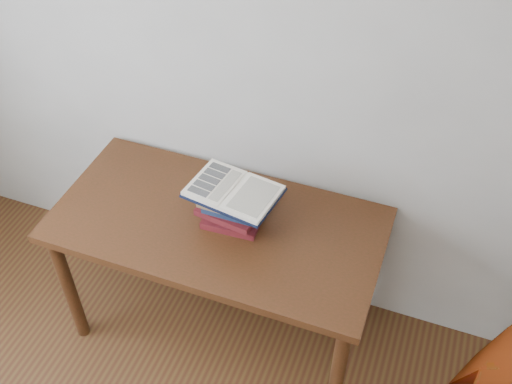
% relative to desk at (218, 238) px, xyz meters
% --- Properties ---
extents(desk, '(1.38, 0.69, 0.74)m').
position_rel_desk_xyz_m(desk, '(0.00, 0.00, 0.00)').
color(desk, '#4C2313').
rests_on(desk, ground).
extents(book_stack, '(0.27, 0.22, 0.18)m').
position_rel_desk_xyz_m(book_stack, '(0.06, 0.02, 0.19)').
color(book_stack, '#5D1717').
rests_on(book_stack, desk).
extents(open_book, '(0.38, 0.29, 0.03)m').
position_rel_desk_xyz_m(open_book, '(0.08, 0.01, 0.29)').
color(open_book, black).
rests_on(open_book, book_stack).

